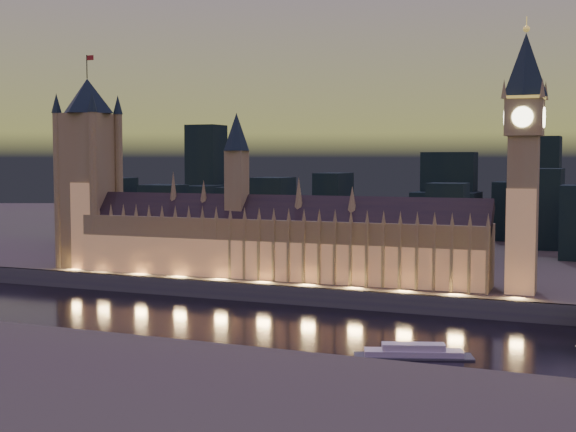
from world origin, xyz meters
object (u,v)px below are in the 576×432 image
at_px(victoria_tower, 89,163).
at_px(elizabeth_tower, 524,140).
at_px(river_boat, 413,352).
at_px(palace_of_westminster, 273,239).

relative_size(victoria_tower, elizabeth_tower, 0.96).
xyz_separation_m(victoria_tower, river_boat, (194.68, -92.86, -60.45)).
relative_size(palace_of_westminster, elizabeth_tower, 1.77).
bearing_deg(elizabeth_tower, victoria_tower, -180.00).
bearing_deg(victoria_tower, elizabeth_tower, 0.00).
distance_m(palace_of_westminster, victoria_tower, 110.51).
bearing_deg(palace_of_westminster, elizabeth_tower, 0.09).
relative_size(palace_of_westminster, victoria_tower, 1.85).
relative_size(palace_of_westminster, river_boat, 5.16).
distance_m(elizabeth_tower, river_boat, 118.80).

